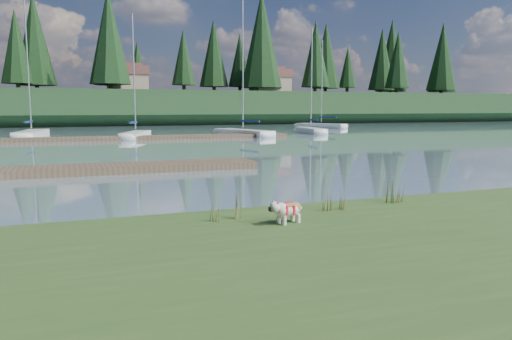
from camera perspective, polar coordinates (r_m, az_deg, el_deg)
name	(u,v)px	position (r m, az deg, el deg)	size (l,w,h in m)	color
ground	(115,140)	(42.38, -15.85, 3.30)	(200.00, 200.00, 0.00)	#7A98A6
bank	(348,276)	(7.62, 10.52, -11.85)	(60.00, 9.00, 0.35)	#314D1F
ridge	(89,108)	(85.21, -18.60, 6.68)	(200.00, 20.00, 5.00)	black
bulldog	(288,209)	(9.96, 3.64, -4.43)	(0.80, 0.44, 0.47)	silver
dock_near	(61,171)	(21.27, -21.38, -0.07)	(16.00, 2.00, 0.30)	#4C3D2C
dock_far	(139,138)	(42.59, -13.18, 3.61)	(26.00, 2.20, 0.30)	#4C3D2C
sailboat_bg_1	(33,133)	(50.32, -24.10, 3.89)	(2.93, 9.26, 13.45)	silver
sailboat_bg_2	(137,134)	(45.01, -13.40, 4.01)	(3.76, 7.03, 10.62)	silver
sailboat_bg_3	(238,132)	(47.89, -2.02, 4.37)	(3.96, 8.96, 12.85)	silver
sailboat_bg_4	(309,130)	(52.56, 6.07, 4.59)	(2.53, 7.36, 10.74)	silver
sailboat_bg_5	(317,125)	(66.56, 6.97, 5.10)	(4.99, 7.81, 11.38)	silver
weed_0	(238,205)	(10.40, -2.05, -4.02)	(0.17, 0.14, 0.66)	#475B23
weed_1	(328,201)	(11.26, 8.18, -3.49)	(0.17, 0.14, 0.54)	#475B23
weed_2	(391,190)	(12.44, 15.17, -2.24)	(0.17, 0.14, 0.75)	#475B23
weed_3	(216,210)	(10.16, -4.63, -4.59)	(0.17, 0.14, 0.54)	#475B23
weed_4	(342,203)	(11.47, 9.85, -3.69)	(0.17, 0.14, 0.37)	#475B23
weed_5	(401,194)	(12.61, 16.22, -2.66)	(0.17, 0.14, 0.49)	#475B23
mud_lip	(247,220)	(11.48, -1.09, -5.79)	(60.00, 0.50, 0.14)	#33281C
conifer_3	(16,46)	(84.84, -25.75, 12.61)	(4.84, 4.84, 12.25)	#382619
conifer_4	(109,36)	(79.11, -16.44, 14.45)	(6.16, 6.16, 15.10)	#382619
conifer_5	(183,57)	(84.65, -8.29, 12.63)	(3.96, 3.96, 10.35)	#382619
conifer_6	(262,40)	(86.95, 0.64, 14.65)	(7.04, 7.04, 17.00)	#382619
conifer_7	(326,56)	(95.39, 7.99, 12.82)	(5.28, 5.28, 13.20)	#382619
conifer_8	(398,60)	(98.98, 15.89, 12.02)	(4.62, 4.62, 11.77)	#382619
conifer_9	(442,56)	(109.57, 20.52, 12.06)	(5.94, 5.94, 14.62)	#382619
house_1	(127,78)	(83.83, -14.51, 10.12)	(6.30, 5.30, 4.65)	gray
house_2	(270,81)	(88.01, 1.62, 10.19)	(6.30, 5.30, 4.65)	gray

